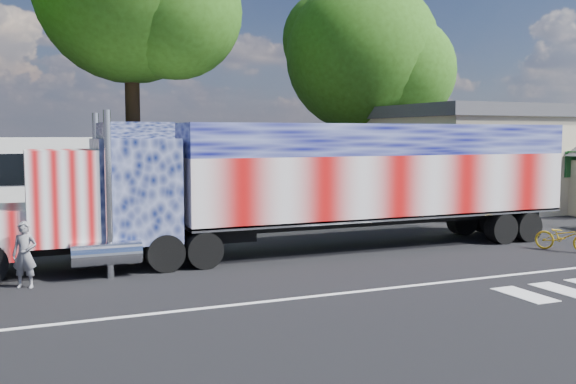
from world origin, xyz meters
name	(u,v)px	position (x,y,z in m)	size (l,w,h in m)	color
ground	(328,266)	(0.00, 0.00, 0.00)	(100.00, 100.00, 0.00)	black
lane_markings	(459,289)	(1.71, -3.77, 0.01)	(30.00, 2.67, 0.01)	silver
semi_truck	(309,182)	(0.39, 2.21, 2.28)	(20.78, 3.28, 4.43)	black
coach_bus	(153,180)	(-2.98, 10.39, 1.90)	(12.61, 2.94, 3.67)	white
hall_building	(560,155)	(19.92, 10.86, 2.62)	(22.40, 12.80, 5.20)	#C5B794
woman	(25,255)	(-8.10, 0.58, 0.83)	(0.60, 0.40, 1.66)	slate
bicycle	(564,237)	(8.14, -0.83, 0.48)	(0.63, 1.81, 0.95)	gold
tree_ne_a	(365,56)	(9.86, 15.29, 8.14)	(9.00, 8.58, 12.48)	black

